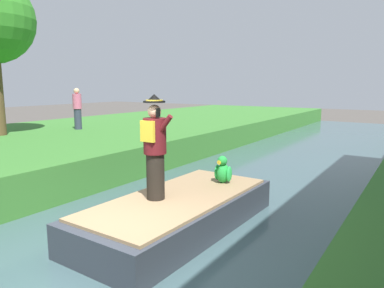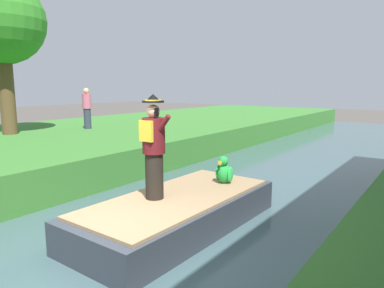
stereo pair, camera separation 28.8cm
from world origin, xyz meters
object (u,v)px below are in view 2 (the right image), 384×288
at_px(person_pirate, 154,147).
at_px(boat, 178,212).
at_px(parrot_plush, 224,171).
at_px(tree_slender, 1,22).
at_px(person_bystander, 87,108).

bearing_deg(person_pirate, boat, 50.69).
height_order(parrot_plush, tree_slender, tree_slender).
height_order(boat, tree_slender, tree_slender).
xyz_separation_m(boat, person_bystander, (-7.74, 4.08, 1.41)).
distance_m(person_pirate, tree_slender, 9.19).
bearing_deg(tree_slender, person_pirate, -12.14).
bearing_deg(person_pirate, person_bystander, 144.60).
relative_size(person_pirate, person_bystander, 1.16).
xyz_separation_m(boat, person_pirate, (-0.25, -0.36, 1.23)).
height_order(parrot_plush, person_bystander, person_bystander).
xyz_separation_m(person_pirate, parrot_plush, (0.49, 1.60, -0.68)).
xyz_separation_m(parrot_plush, tree_slender, (-8.93, 0.22, 3.84)).
distance_m(parrot_plush, tree_slender, 9.72).
relative_size(boat, person_pirate, 2.29).
xyz_separation_m(person_pirate, person_bystander, (-7.49, 4.44, 0.17)).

